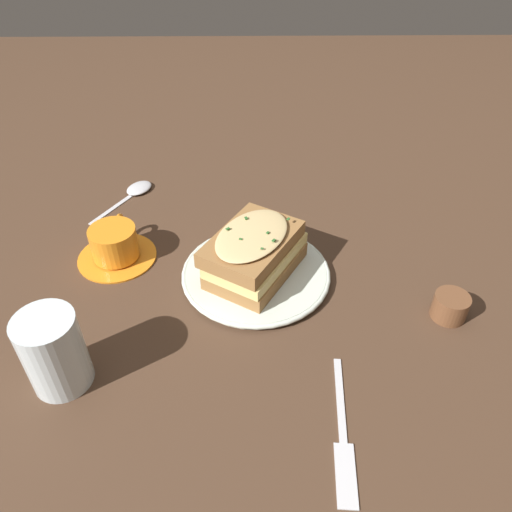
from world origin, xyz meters
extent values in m
plane|color=#473021|center=(0.00, 0.00, 0.00)|extent=(2.40, 2.40, 0.00)
cylinder|color=silver|center=(-0.01, -0.02, 0.01)|extent=(0.22, 0.22, 0.01)
torus|color=silver|center=(-0.01, -0.02, 0.01)|extent=(0.23, 0.23, 0.01)
cube|color=olive|center=(-0.01, -0.02, 0.02)|extent=(0.16, 0.18, 0.02)
cube|color=#EAD17A|center=(-0.01, -0.02, 0.05)|extent=(0.16, 0.18, 0.02)
cube|color=olive|center=(-0.01, -0.02, 0.07)|extent=(0.16, 0.18, 0.02)
ellipsoid|color=#DBBC7F|center=(-0.01, -0.02, 0.08)|extent=(0.15, 0.16, 0.01)
cube|color=#2D6028|center=(0.02, -0.04, 0.09)|extent=(0.01, 0.01, 0.00)
cube|color=#2D6028|center=(-0.02, 0.01, 0.09)|extent=(0.01, 0.01, 0.00)
cube|color=#2D6028|center=(0.01, -0.02, 0.09)|extent=(0.01, 0.01, 0.00)
cube|color=#2D6028|center=(0.00, -0.06, 0.09)|extent=(0.00, 0.00, 0.00)
cube|color=#2D6028|center=(-0.05, -0.01, 0.09)|extent=(0.01, 0.01, 0.00)
cube|color=#2D6028|center=(0.04, 0.01, 0.09)|extent=(0.01, 0.01, 0.00)
cube|color=#2D6028|center=(-0.03, -0.04, 0.09)|extent=(0.01, 0.00, 0.00)
cylinder|color=orange|center=(-0.23, 0.03, 0.00)|extent=(0.13, 0.13, 0.01)
cylinder|color=orange|center=(-0.23, 0.03, 0.03)|extent=(0.07, 0.07, 0.05)
cylinder|color=#381E0F|center=(-0.23, 0.03, 0.05)|extent=(0.06, 0.06, 0.00)
torus|color=orange|center=(-0.23, 0.08, 0.03)|extent=(0.01, 0.04, 0.04)
cylinder|color=silver|center=(-0.25, -0.21, 0.05)|extent=(0.07, 0.07, 0.11)
cube|color=silver|center=(0.09, -0.24, 0.00)|extent=(0.02, 0.12, 0.00)
cube|color=silver|center=(0.08, -0.33, 0.00)|extent=(0.03, 0.07, 0.00)
cube|color=#333335|center=(0.09, -0.35, 0.00)|extent=(0.01, 0.04, 0.00)
cube|color=#333335|center=(0.08, -0.35, 0.00)|extent=(0.01, 0.04, 0.00)
cube|color=#333335|center=(0.08, -0.34, 0.00)|extent=(0.01, 0.04, 0.00)
cube|color=silver|center=(-0.27, 0.16, 0.00)|extent=(0.06, 0.09, 0.00)
ellipsoid|color=silver|center=(-0.23, 0.23, 0.01)|extent=(0.06, 0.07, 0.01)
cylinder|color=brown|center=(0.26, -0.11, 0.02)|extent=(0.05, 0.05, 0.04)
camera|label=1|loc=(-0.02, -0.59, 0.52)|focal=35.00mm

